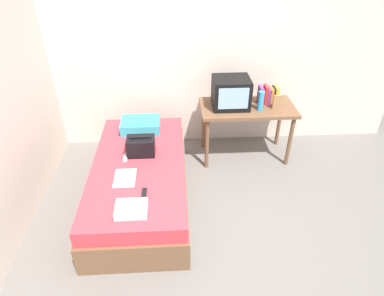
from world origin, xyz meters
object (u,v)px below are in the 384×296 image
Objects in this scene: tv at (231,93)px; magazine at (125,178)px; desk at (247,113)px; water_bottle at (261,101)px; folded_towel at (131,209)px; remote_dark at (144,194)px; handbag at (141,146)px; pillow at (141,125)px; bed at (140,181)px; book_row at (268,95)px; picture_frame at (277,102)px; remote_silver at (126,157)px.

tv reaches higher than magazine.
water_bottle is at bearing -40.85° from desk.
remote_dark is at bearing 66.20° from folded_towel.
water_bottle is 1.52m from handbag.
remote_dark is (-1.21, -1.29, -0.14)m from desk.
remote_dark is (0.11, -1.20, -0.05)m from pillow.
bed is 1.89m from book_row.
picture_frame reaches higher than remote_dark.
water_bottle is 1.34× the size of picture_frame.
pillow is 0.53m from handbag.
desk is at bearing 49.12° from folded_towel.
magazine is (-1.68, -1.12, -0.34)m from book_row.
handbag is 0.69m from remote_dark.
tv reaches higher than remote_silver.
bed is at bearing -157.32° from picture_frame.
picture_frame is at bearing 40.81° from folded_towel.
magazine is 0.33m from remote_dark.
tv is 0.94× the size of pillow.
book_row is at bearing 112.43° from picture_frame.
handbag reaches higher than remote_dark.
book_row is at bearing 24.44° from remote_silver.
picture_frame reaches higher than pillow.
remote_silver is 0.83m from folded_towel.
water_bottle is (1.43, 0.67, 0.61)m from bed.
folded_towel is (-0.03, -0.90, -0.07)m from handbag.
pillow is at bearing 78.30° from remote_silver.
tv is at bearing 41.24° from magazine.
picture_frame reaches higher than desk.
pillow reaches higher than remote_dark.
handbag is 1.07× the size of folded_towel.
book_row is at bearing 33.74° from magazine.
handbag is at bearing 72.02° from magazine.
tv reaches higher than handbag.
tv is at bearing 36.10° from bed.
desk is at bearing 25.62° from handbag.
pillow is at bearing 84.29° from magazine.
tv reaches higher than pillow.
bed is at bearing -154.88° from water_bottle.
water_bottle is 0.86× the size of folded_towel.
tv is at bearing 175.98° from desk.
handbag is 1.03× the size of magazine.
book_row reaches higher than bed.
picture_frame is (1.64, 0.69, 0.58)m from bed.
desk reaches higher than handbag.
desk is at bearing 36.15° from magazine.
pillow is (-1.59, -0.18, -0.28)m from book_row.
remote_silver is at bearing -150.13° from tv.
pillow is at bearing 179.90° from picture_frame.
pillow is 1.61× the size of magazine.
folded_towel is at bearing -76.93° from magazine.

